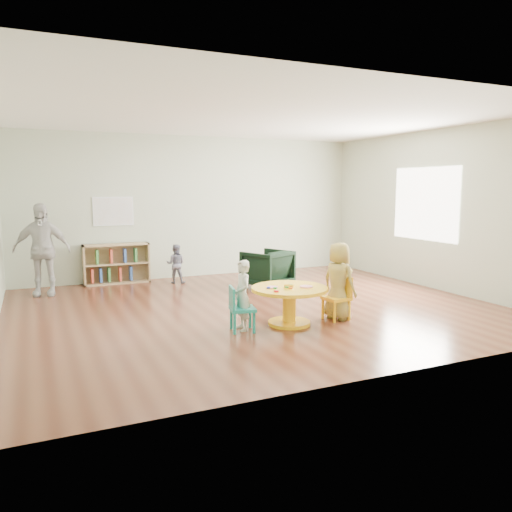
# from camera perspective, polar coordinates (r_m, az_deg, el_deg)

# --- Properties ---
(room) EXTENTS (7.10, 7.00, 2.80)m
(room) POSITION_cam_1_polar(r_m,az_deg,el_deg) (7.33, 0.08, 8.61)
(room) COLOR #54291A
(room) RESTS_ON ground
(activity_table) EXTENTS (1.00, 1.00, 0.55)m
(activity_table) POSITION_cam_1_polar(r_m,az_deg,el_deg) (6.58, 3.84, -4.90)
(activity_table) COLOR yellow
(activity_table) RESTS_ON ground
(kid_chair_left) EXTENTS (0.36, 0.36, 0.57)m
(kid_chair_left) POSITION_cam_1_polar(r_m,az_deg,el_deg) (6.27, -1.94, -5.90)
(kid_chair_left) COLOR #198D7F
(kid_chair_left) RESTS_ON ground
(kid_chair_right) EXTENTS (0.35, 0.35, 0.59)m
(kid_chair_right) POSITION_cam_1_polar(r_m,az_deg,el_deg) (6.93, 9.43, -4.56)
(kid_chair_right) COLOR yellow
(kid_chair_right) RESTS_ON ground
(bookshelf) EXTENTS (1.20, 0.30, 0.75)m
(bookshelf) POSITION_cam_1_polar(r_m,az_deg,el_deg) (9.74, -15.74, -0.88)
(bookshelf) COLOR #A18459
(bookshelf) RESTS_ON ground
(alphabet_poster) EXTENTS (0.74, 0.01, 0.54)m
(alphabet_poster) POSITION_cam_1_polar(r_m,az_deg,el_deg) (9.77, -15.99, 4.94)
(alphabet_poster) COLOR white
(alphabet_poster) RESTS_ON ground
(armchair) EXTENTS (0.97, 0.98, 0.68)m
(armchair) POSITION_cam_1_polar(r_m,az_deg,el_deg) (8.99, 1.30, -1.46)
(armchair) COLOR black
(armchair) RESTS_ON ground
(child_left) EXTENTS (0.23, 0.34, 0.90)m
(child_left) POSITION_cam_1_polar(r_m,az_deg,el_deg) (6.30, -1.57, -4.52)
(child_left) COLOR silver
(child_left) RESTS_ON ground
(child_right) EXTENTS (0.48, 0.60, 1.06)m
(child_right) POSITION_cam_1_polar(r_m,az_deg,el_deg) (6.91, 9.44, -2.83)
(child_right) COLOR yellow
(child_right) RESTS_ON ground
(toddler) EXTENTS (0.44, 0.40, 0.74)m
(toddler) POSITION_cam_1_polar(r_m,az_deg,el_deg) (9.50, -9.15, -0.89)
(toddler) COLOR #161838
(toddler) RESTS_ON ground
(adult_caretaker) EXTENTS (0.96, 0.56, 1.54)m
(adult_caretaker) POSITION_cam_1_polar(r_m,az_deg,el_deg) (9.00, -23.30, 0.67)
(adult_caretaker) COLOR beige
(adult_caretaker) RESTS_ON ground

